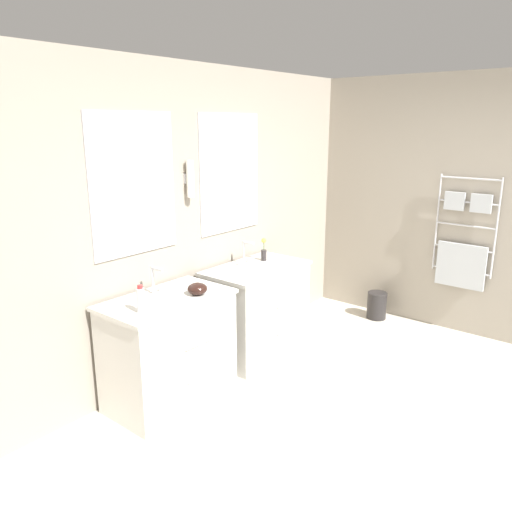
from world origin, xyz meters
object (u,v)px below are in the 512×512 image
Objects in this scene: vanity_left at (172,350)px; toiletry_bottle at (141,300)px; flower_vase at (264,251)px; waste_bin at (377,305)px; vanity_right at (260,310)px; amenity_bowl at (197,289)px.

toiletry_bottle is at bearing -169.53° from vanity_left.
toiletry_bottle is 1.60m from flower_vase.
waste_bin is (2.59, -0.47, -0.28)m from vanity_left.
vanity_right is 0.56m from flower_vase.
vanity_right is 1.00m from amenity_bowl.
vanity_left is at bearing 169.70° from waste_bin.
flower_vase is 1.63m from waste_bin.
toiletry_bottle reaches higher than vanity_right.
flower_vase is at bearing 28.90° from vanity_right.
amenity_bowl is (-0.88, -0.09, 0.46)m from vanity_right.
toiletry_bottle is 0.91× the size of flower_vase.
toiletry_bottle is at bearing -177.63° from vanity_right.
amenity_bowl is (0.51, -0.03, -0.05)m from toiletry_bottle.
toiletry_bottle is 0.66× the size of waste_bin.
waste_bin is (2.39, -0.38, -0.74)m from amenity_bowl.
vanity_left is 1.08m from vanity_right.
amenity_bowl is 0.70× the size of flower_vase.
vanity_right is at bearing 162.71° from waste_bin.
waste_bin is at bearing -8.10° from toiletry_bottle.
flower_vase is (1.59, 0.17, -0.00)m from toiletry_bottle.
toiletry_bottle is 3.03m from waste_bin.
flower_vase reaches higher than amenity_bowl.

